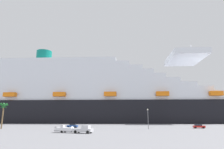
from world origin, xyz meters
name	(u,v)px	position (x,y,z in m)	size (l,w,h in m)	color
ground_plane	(95,125)	(0.00, 30.00, 0.00)	(600.00, 600.00, 0.00)	gray
cruise_ship	(86,98)	(-13.39, 67.81, 17.92)	(284.50, 41.92, 63.76)	black
pickup_truck	(84,129)	(5.78, -20.38, 1.04)	(5.92, 3.33, 2.20)	silver
small_boat_on_trailer	(66,129)	(0.38, -19.03, 0.96)	(7.48, 3.24, 2.15)	#595960
palm_tree	(3,108)	(-29.29, -4.00, 7.76)	(3.32, 2.95, 9.69)	brown
street_lamp	(148,116)	(25.36, -0.68, 4.86)	(0.56, 0.56, 7.37)	slate
parked_car_blue_suv	(73,126)	(-4.84, 5.59, 0.83)	(4.35, 2.31, 1.58)	#264C99
parked_car_red_hatchback	(199,126)	(45.58, 6.37, 0.83)	(4.54, 2.34, 1.58)	red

